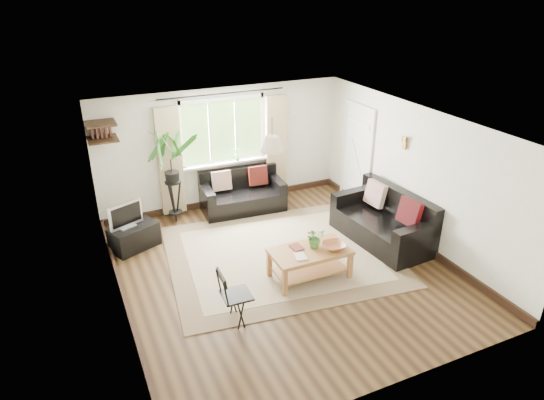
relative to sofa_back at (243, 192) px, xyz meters
name	(u,v)px	position (x,y,z in m)	size (l,w,h in m)	color
floor	(282,268)	(-0.21, -2.29, -0.38)	(5.50, 5.50, 0.00)	black
ceiling	(284,124)	(-0.21, -2.29, 2.02)	(5.50, 5.50, 0.00)	white
wall_back	(223,148)	(-0.21, 0.46, 0.82)	(5.00, 0.02, 2.40)	white
wall_front	(396,302)	(-0.21, -5.04, 0.82)	(5.00, 0.02, 2.40)	white
wall_left	(113,234)	(-2.71, -2.29, 0.82)	(0.02, 5.50, 2.40)	white
wall_right	(414,176)	(2.29, -2.29, 0.82)	(0.02, 5.50, 2.40)	white
rug	(280,255)	(-0.07, -1.91, -0.37)	(3.69, 3.16, 0.02)	beige
window	(223,131)	(-0.21, 0.42, 1.17)	(2.50, 0.16, 2.16)	white
door	(357,156)	(2.26, -0.59, 0.62)	(0.06, 0.96, 2.06)	silver
corner_shelf	(101,131)	(-2.46, 0.21, 1.51)	(0.50, 0.50, 0.34)	black
pendant_lamp	(272,140)	(-0.21, -1.89, 1.67)	(0.36, 0.36, 0.54)	beige
wall_sconce	(404,141)	(2.22, -1.99, 1.36)	(0.12, 0.12, 0.28)	beige
sofa_back	(243,192)	(0.00, 0.00, 0.00)	(1.62, 0.81, 0.76)	black
sofa_right	(382,219)	(1.76, -2.21, 0.05)	(0.92, 1.85, 0.87)	black
coffee_table	(309,264)	(0.06, -2.69, -0.13)	(1.22, 0.66, 0.50)	brown
table_plant	(315,238)	(0.17, -2.64, 0.28)	(0.29, 0.25, 0.32)	#3A6E2C
bowl	(334,246)	(0.41, -2.81, 0.16)	(0.35, 0.35, 0.09)	#A45D38
book_a	(295,257)	(-0.25, -2.80, 0.13)	(0.16, 0.22, 0.02)	silver
book_b	(292,248)	(-0.18, -2.56, 0.13)	(0.16, 0.22, 0.02)	maroon
tv_stand	(134,237)	(-2.26, -0.63, -0.17)	(0.79, 0.45, 0.43)	black
tv	(126,215)	(-2.35, -0.63, 0.28)	(0.61, 0.20, 0.47)	#A5A5AA
palm_stand	(172,178)	(-1.36, 0.05, 0.52)	(0.70, 0.70, 1.80)	black
folding_chair	(237,296)	(-1.34, -3.21, 0.03)	(0.42, 0.42, 0.81)	black
sill_plant	(237,154)	(0.04, 0.34, 0.68)	(0.14, 0.10, 0.27)	#2D6023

